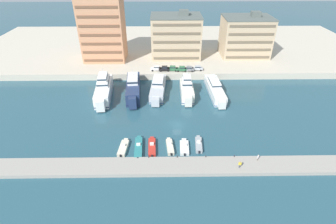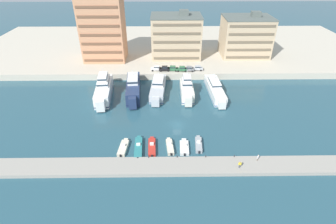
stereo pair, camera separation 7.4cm
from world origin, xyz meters
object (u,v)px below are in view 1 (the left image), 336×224
(motorboat_teal_left, at_px, (138,148))
(motorboat_red_mid_left, at_px, (152,147))
(yacht_silver_mid_left, at_px, (158,87))
(motorboat_cream_center_left, at_px, (170,147))
(car_green_center_left, at_px, (182,69))
(motorboat_cream_far_left, at_px, (123,148))
(yacht_white_far_left, at_px, (104,89))
(motorboat_grey_center_right, at_px, (199,144))
(yacht_ivory_center_left, at_px, (187,89))
(yacht_white_center, at_px, (215,89))
(car_silver_center_right, at_px, (197,68))
(car_black_left, at_px, (164,68))
(pedestrian_mid_deck, at_px, (258,157))
(motorboat_white_center, at_px, (184,147))
(pedestrian_near_edge, at_px, (240,164))
(car_white_far_left, at_px, (156,68))
(car_grey_center, at_px, (189,69))
(yacht_navy_left, at_px, (133,88))
(car_green_mid_left, at_px, (172,68))

(motorboat_teal_left, height_order, motorboat_red_mid_left, motorboat_teal_left)
(yacht_silver_mid_left, height_order, motorboat_cream_center_left, yacht_silver_mid_left)
(car_green_center_left, bearing_deg, motorboat_cream_far_left, -111.53)
(yacht_silver_mid_left, distance_m, car_green_center_left, 15.23)
(yacht_white_far_left, bearing_deg, yacht_silver_mid_left, 8.11)
(yacht_white_far_left, xyz_separation_m, yacht_silver_mid_left, (17.73, 2.53, -0.80))
(motorboat_cream_far_left, height_order, motorboat_red_mid_left, motorboat_red_mid_left)
(motorboat_teal_left, height_order, motorboat_grey_center_right, motorboat_grey_center_right)
(yacht_ivory_center_left, height_order, motorboat_grey_center_right, yacht_ivory_center_left)
(yacht_white_center, relative_size, car_green_center_left, 5.12)
(yacht_white_far_left, height_order, car_silver_center_right, yacht_white_far_left)
(motorboat_cream_center_left, height_order, car_green_center_left, car_green_center_left)
(car_black_left, relative_size, pedestrian_mid_deck, 2.49)
(motorboat_red_mid_left, relative_size, pedestrian_mid_deck, 4.49)
(motorboat_white_center, bearing_deg, motorboat_red_mid_left, 178.70)
(yacht_silver_mid_left, distance_m, car_black_left, 12.98)
(motorboat_cream_far_left, distance_m, pedestrian_near_edge, 27.50)
(yacht_white_far_left, bearing_deg, car_black_left, 37.41)
(motorboat_teal_left, height_order, motorboat_cream_center_left, motorboat_teal_left)
(yacht_white_far_left, relative_size, motorboat_cream_far_left, 3.18)
(motorboat_teal_left, distance_m, motorboat_red_mid_left, 3.28)
(motorboat_cream_center_left, relative_size, car_silver_center_right, 1.50)
(yacht_white_far_left, bearing_deg, car_white_far_left, 42.72)
(car_grey_center, bearing_deg, yacht_white_center, -60.30)
(motorboat_white_center, distance_m, pedestrian_near_edge, 13.97)
(yacht_ivory_center_left, relative_size, car_green_center_left, 3.61)
(yacht_white_far_left, bearing_deg, yacht_navy_left, 5.88)
(motorboat_white_center, height_order, pedestrian_near_edge, pedestrian_near_edge)
(motorboat_teal_left, bearing_deg, car_grey_center, 69.73)
(pedestrian_mid_deck, bearing_deg, yacht_white_far_left, 141.26)
(yacht_white_center, distance_m, motorboat_grey_center_right, 29.10)
(yacht_ivory_center_left, distance_m, car_green_center_left, 15.25)
(motorboat_grey_center_right, bearing_deg, pedestrian_near_edge, -47.41)
(yacht_silver_mid_left, relative_size, car_black_left, 4.92)
(yacht_white_center, distance_m, car_silver_center_right, 15.01)
(motorboat_red_mid_left, bearing_deg, car_white_far_left, 89.87)
(yacht_navy_left, bearing_deg, pedestrian_near_edge, -53.49)
(motorboat_cream_far_left, bearing_deg, pedestrian_near_edge, -16.21)
(yacht_white_center, distance_m, car_black_left, 21.91)
(yacht_white_far_left, bearing_deg, car_green_mid_left, 33.70)
(motorboat_teal_left, bearing_deg, motorboat_cream_far_left, 179.23)
(yacht_silver_mid_left, bearing_deg, car_white_far_left, 93.88)
(car_green_mid_left, bearing_deg, motorboat_grey_center_right, -82.73)
(motorboat_red_mid_left, bearing_deg, yacht_silver_mid_left, 88.10)
(yacht_navy_left, xyz_separation_m, motorboat_teal_left, (3.94, -28.39, -1.98))
(motorboat_cream_far_left, distance_m, motorboat_teal_left, 3.66)
(motorboat_grey_center_right, height_order, car_grey_center, car_grey_center)
(yacht_white_far_left, distance_m, motorboat_cream_far_left, 29.14)
(motorboat_cream_far_left, distance_m, car_white_far_left, 43.58)
(car_green_center_left, distance_m, pedestrian_near_edge, 50.87)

